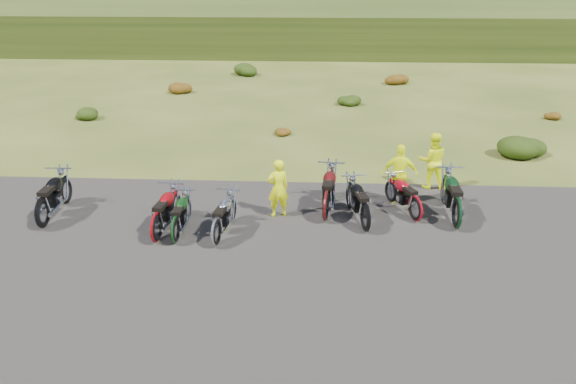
# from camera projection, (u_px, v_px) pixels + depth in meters

# --- Properties ---
(ground) EXTENTS (300.00, 300.00, 0.00)m
(ground) POSITION_uv_depth(u_px,v_px,m) (272.00, 242.00, 13.69)
(ground) COLOR #3C4818
(ground) RESTS_ON ground
(gravel_pad) EXTENTS (20.00, 12.00, 0.04)m
(gravel_pad) POSITION_uv_depth(u_px,v_px,m) (265.00, 285.00, 11.84)
(gravel_pad) COLOR black
(gravel_pad) RESTS_ON ground
(hill_slope) EXTENTS (300.00, 45.97, 9.37)m
(hill_slope) POSITION_uv_depth(u_px,v_px,m) (309.00, 28.00, 59.94)
(hill_slope) COLOR #283A13
(hill_slope) RESTS_ON ground
(shrub_1) EXTENTS (1.03, 1.03, 0.61)m
(shrub_1) POSITION_uv_depth(u_px,v_px,m) (85.00, 112.00, 24.48)
(shrub_1) COLOR #1E370D
(shrub_1) RESTS_ON ground
(shrub_2) EXTENTS (1.30, 1.30, 0.77)m
(shrub_2) POSITION_uv_depth(u_px,v_px,m) (179.00, 86.00, 29.21)
(shrub_2) COLOR #6E300D
(shrub_2) RESTS_ON ground
(shrub_3) EXTENTS (1.56, 1.56, 0.92)m
(shrub_3) POSITION_uv_depth(u_px,v_px,m) (247.00, 68.00, 33.94)
(shrub_3) COLOR #1E370D
(shrub_3) RESTS_ON ground
(shrub_4) EXTENTS (0.77, 0.77, 0.45)m
(shrub_4) POSITION_uv_depth(u_px,v_px,m) (281.00, 130.00, 22.14)
(shrub_4) COLOR #6E300D
(shrub_4) RESTS_ON ground
(shrub_5) EXTENTS (1.03, 1.03, 0.61)m
(shrub_5) POSITION_uv_depth(u_px,v_px,m) (348.00, 99.00, 26.86)
(shrub_5) COLOR #1E370D
(shrub_5) RESTS_ON ground
(shrub_6) EXTENTS (1.30, 1.30, 0.77)m
(shrub_6) POSITION_uv_depth(u_px,v_px,m) (396.00, 77.00, 31.59)
(shrub_6) COLOR #6E300D
(shrub_6) RESTS_ON ground
(shrub_7) EXTENTS (1.56, 1.56, 0.92)m
(shrub_7) POSITION_uv_depth(u_px,v_px,m) (524.00, 143.00, 19.67)
(shrub_7) COLOR #1E370D
(shrub_7) RESTS_ON ground
(shrub_8) EXTENTS (0.77, 0.77, 0.45)m
(shrub_8) POSITION_uv_depth(u_px,v_px,m) (550.00, 114.00, 24.52)
(shrub_8) COLOR #6E300D
(shrub_8) RESTS_ON ground
(motorcycle_0) EXTENTS (0.83, 2.29, 1.19)m
(motorcycle_0) POSITION_uv_depth(u_px,v_px,m) (45.00, 228.00, 14.40)
(motorcycle_0) COLOR black
(motorcycle_0) RESTS_ON ground
(motorcycle_1) EXTENTS (0.89, 2.15, 1.10)m
(motorcycle_1) POSITION_uv_depth(u_px,v_px,m) (158.00, 242.00, 13.67)
(motorcycle_1) COLOR maroon
(motorcycle_1) RESTS_ON ground
(motorcycle_2) EXTENTS (0.65, 1.88, 0.98)m
(motorcycle_2) POSITION_uv_depth(u_px,v_px,m) (176.00, 243.00, 13.63)
(motorcycle_2) COLOR #0E3410
(motorcycle_2) RESTS_ON ground
(motorcycle_3) EXTENTS (0.92, 2.05, 1.04)m
(motorcycle_3) POSITION_uv_depth(u_px,v_px,m) (217.00, 246.00, 13.48)
(motorcycle_3) COLOR #9F9FA3
(motorcycle_3) RESTS_ON ground
(motorcycle_4) EXTENTS (1.02, 2.37, 1.20)m
(motorcycle_4) POSITION_uv_depth(u_px,v_px,m) (325.00, 221.00, 14.79)
(motorcycle_4) COLOR #4C0C0E
(motorcycle_4) RESTS_ON ground
(motorcycle_5) EXTENTS (1.14, 2.21, 1.10)m
(motorcycle_5) POSITION_uv_depth(u_px,v_px,m) (365.00, 232.00, 14.21)
(motorcycle_5) COLOR black
(motorcycle_5) RESTS_ON ground
(motorcycle_6) EXTENTS (1.34, 2.06, 1.02)m
(motorcycle_6) POSITION_uv_depth(u_px,v_px,m) (414.00, 222.00, 14.76)
(motorcycle_6) COLOR maroon
(motorcycle_6) RESTS_ON ground
(motorcycle_7) EXTENTS (0.81, 2.35, 1.23)m
(motorcycle_7) POSITION_uv_depth(u_px,v_px,m) (455.00, 229.00, 14.36)
(motorcycle_7) COLOR black
(motorcycle_7) RESTS_ON ground
(person_middle) EXTENTS (0.67, 0.56, 1.58)m
(person_middle) POSITION_uv_depth(u_px,v_px,m) (278.00, 189.00, 14.76)
(person_middle) COLOR #EBF90D
(person_middle) RESTS_ON ground
(person_right_a) EXTENTS (0.83, 0.65, 1.71)m
(person_right_a) POSITION_uv_depth(u_px,v_px,m) (432.00, 161.00, 16.65)
(person_right_a) COLOR #EBF90D
(person_right_a) RESTS_ON ground
(person_right_b) EXTENTS (1.04, 0.55, 1.69)m
(person_right_b) POSITION_uv_depth(u_px,v_px,m) (400.00, 175.00, 15.60)
(person_right_b) COLOR #EBF90D
(person_right_b) RESTS_ON ground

